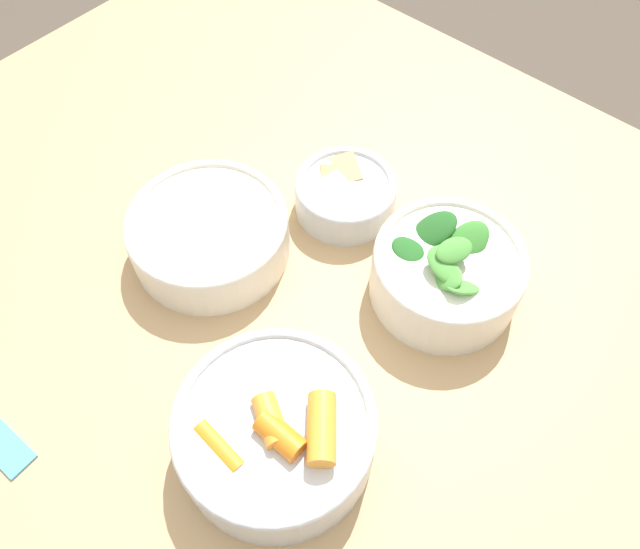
% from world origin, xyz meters
% --- Properties ---
extents(ground_plane, '(10.00, 10.00, 0.00)m').
position_xyz_m(ground_plane, '(0.00, 0.00, 0.00)').
color(ground_plane, '#4C4238').
extents(dining_table, '(1.02, 0.85, 0.77)m').
position_xyz_m(dining_table, '(0.00, 0.00, 0.64)').
color(dining_table, tan).
rests_on(dining_table, ground_plane).
extents(bowl_carrots, '(0.17, 0.17, 0.08)m').
position_xyz_m(bowl_carrots, '(-0.15, 0.17, 0.80)').
color(bowl_carrots, silver).
rests_on(bowl_carrots, dining_table).
extents(bowl_greens, '(0.15, 0.15, 0.09)m').
position_xyz_m(bowl_greens, '(-0.17, -0.06, 0.80)').
color(bowl_greens, silver).
rests_on(bowl_greens, dining_table).
extents(bowl_beans_hotdog, '(0.17, 0.17, 0.06)m').
position_xyz_m(bowl_beans_hotdog, '(0.05, 0.06, 0.79)').
color(bowl_beans_hotdog, silver).
rests_on(bowl_beans_hotdog, dining_table).
extents(bowl_cookies, '(0.11, 0.11, 0.04)m').
position_xyz_m(bowl_cookies, '(-0.02, -0.08, 0.79)').
color(bowl_cookies, silver).
rests_on(bowl_cookies, dining_table).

